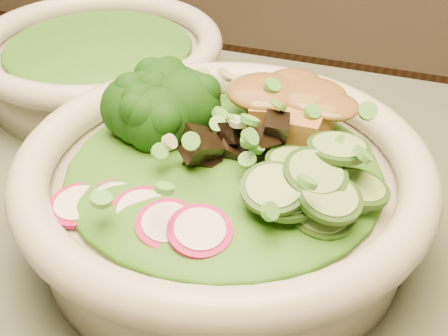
% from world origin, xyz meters
% --- Properties ---
extents(salad_bowl, '(0.29, 0.29, 0.08)m').
position_xyz_m(salad_bowl, '(-0.03, 0.09, 0.79)').
color(salad_bowl, beige).
rests_on(salad_bowl, dining_table).
extents(side_bowl, '(0.25, 0.25, 0.07)m').
position_xyz_m(side_bowl, '(-0.22, 0.26, 0.79)').
color(side_bowl, beige).
rests_on(side_bowl, dining_table).
extents(lettuce_bed, '(0.22, 0.22, 0.03)m').
position_xyz_m(lettuce_bed, '(-0.03, 0.09, 0.81)').
color(lettuce_bed, '#2F6315').
rests_on(lettuce_bed, salad_bowl).
extents(side_lettuce, '(0.16, 0.16, 0.02)m').
position_xyz_m(side_lettuce, '(-0.22, 0.26, 0.80)').
color(side_lettuce, '#2F6315').
rests_on(side_lettuce, side_bowl).
extents(broccoli_florets, '(0.10, 0.10, 0.05)m').
position_xyz_m(broccoli_florets, '(-0.10, 0.11, 0.83)').
color(broccoli_florets, black).
rests_on(broccoli_florets, salad_bowl).
extents(radish_slices, '(0.13, 0.07, 0.02)m').
position_xyz_m(radish_slices, '(-0.05, 0.02, 0.82)').
color(radish_slices, '#AA0D4A').
rests_on(radish_slices, salad_bowl).
extents(cucumber_slices, '(0.09, 0.09, 0.04)m').
position_xyz_m(cucumber_slices, '(0.03, 0.07, 0.83)').
color(cucumber_slices, '#90C16B').
rests_on(cucumber_slices, salad_bowl).
extents(mushroom_heap, '(0.09, 0.09, 0.04)m').
position_xyz_m(mushroom_heap, '(-0.03, 0.10, 0.83)').
color(mushroom_heap, black).
rests_on(mushroom_heap, salad_bowl).
extents(tofu_cubes, '(0.11, 0.09, 0.04)m').
position_xyz_m(tofu_cubes, '(-0.01, 0.16, 0.83)').
color(tofu_cubes, '#A56537').
rests_on(tofu_cubes, salad_bowl).
extents(peanut_sauce, '(0.08, 0.06, 0.02)m').
position_xyz_m(peanut_sauce, '(-0.01, 0.16, 0.84)').
color(peanut_sauce, brown).
rests_on(peanut_sauce, tofu_cubes).
extents(scallion_garnish, '(0.21, 0.21, 0.03)m').
position_xyz_m(scallion_garnish, '(-0.03, 0.09, 0.84)').
color(scallion_garnish, '#53A93B').
rests_on(scallion_garnish, salad_bowl).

